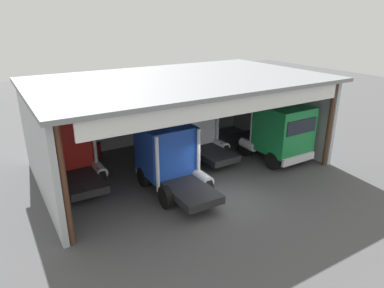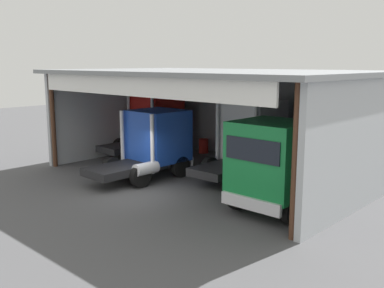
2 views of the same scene
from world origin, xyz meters
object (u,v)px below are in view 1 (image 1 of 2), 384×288
Objects in this scene: oil_drum at (96,150)px; tool_cart at (64,157)px; truck_green_center_right_bay at (279,132)px; truck_red_center_left_bay at (70,146)px; truck_white_center_bay at (193,124)px; truck_blue_right_bay at (170,156)px.

tool_cart is at bearing -170.25° from oil_drum.
oil_drum is 0.88× the size of tool_cart.
truck_red_center_left_bay is at bearing -19.90° from truck_green_center_right_bay.
truck_red_center_left_bay is 7.37m from truck_white_center_bay.
truck_red_center_left_bay is 5.40m from truck_blue_right_bay.
truck_white_center_bay is at bearing -2.70° from truck_red_center_left_bay.
truck_green_center_right_bay is (7.17, -0.29, 0.12)m from truck_blue_right_bay.
truck_green_center_right_bay reaches higher than tool_cart.
truck_red_center_left_bay is at bearing 175.63° from truck_white_center_bay.
truck_green_center_right_bay is at bearing -27.90° from tool_cart.
oil_drum is at bearing 9.75° from tool_cart.
truck_red_center_left_bay is 1.03× the size of truck_green_center_right_bay.
oil_drum is (1.98, 2.34, -1.43)m from truck_red_center_left_bay.
truck_blue_right_bay is 0.97× the size of truck_white_center_bay.
truck_white_center_bay is 6.09× the size of oil_drum.
truck_red_center_left_bay is 5.99× the size of oil_drum.
truck_white_center_bay is 5.37× the size of tool_cart.
truck_blue_right_bay is 4.72m from truck_white_center_bay.
truck_red_center_left_bay is at bearing 138.26° from truck_blue_right_bay.
tool_cart is at bearing 160.64° from truck_white_center_bay.
tool_cart reaches higher than oil_drum.
truck_green_center_right_bay is at bearing -34.21° from oil_drum.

